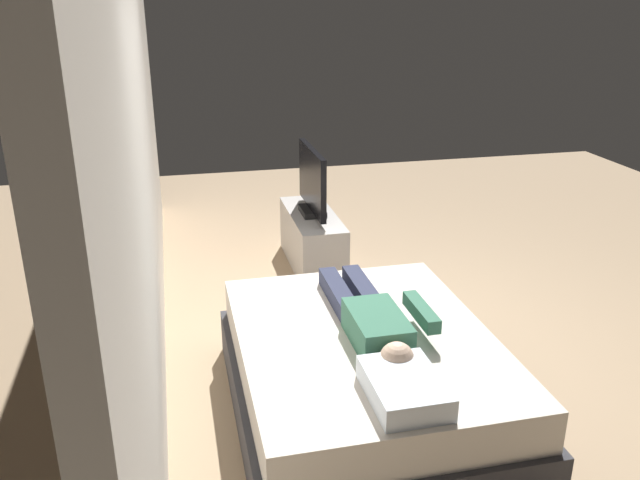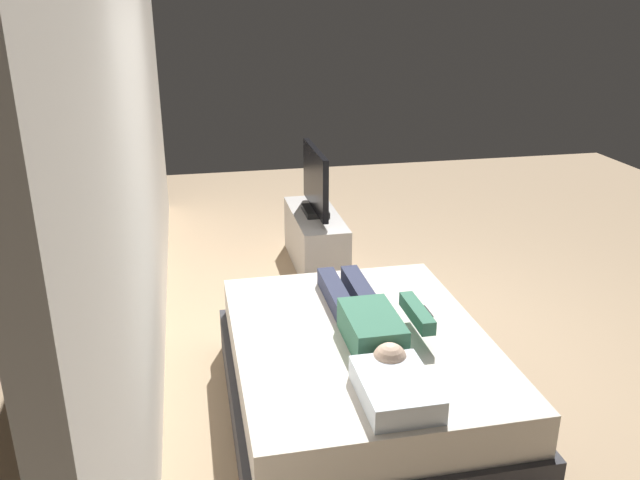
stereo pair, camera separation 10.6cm
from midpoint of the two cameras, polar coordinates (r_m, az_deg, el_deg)
ground_plane at (r=4.71m, az=4.42°, el=-9.30°), size 10.00×10.00×0.00m
back_wall at (r=4.39m, az=-16.14°, el=7.35°), size 6.40×0.10×2.80m
bed at (r=3.90m, az=3.07°, el=-11.78°), size 1.91×1.50×0.54m
pillow at (r=3.22m, az=6.37°, el=-12.64°), size 0.48×0.34×0.12m
person at (r=3.76m, az=3.77°, el=-6.85°), size 1.26×0.46×0.18m
remote at (r=4.04m, az=8.67°, el=-6.12°), size 0.15×0.04×0.02m
tv_stand at (r=5.93m, az=-1.18°, el=0.03°), size 1.10×0.40×0.50m
tv at (r=5.76m, az=-1.22°, el=5.00°), size 0.88×0.20×0.59m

